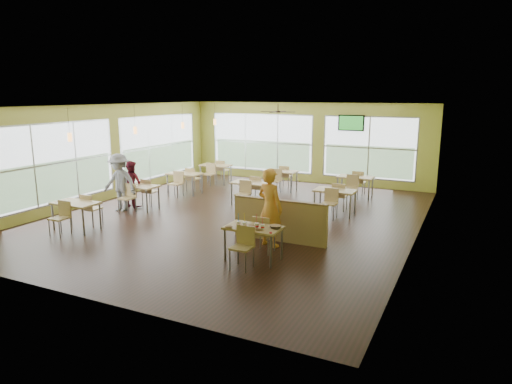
% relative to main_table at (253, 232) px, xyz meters
% --- Properties ---
extents(room, '(12.00, 12.04, 3.20)m').
position_rel_main_table_xyz_m(room, '(-2.00, 3.00, 0.97)').
color(room, black).
rests_on(room, ground).
extents(window_bays, '(9.24, 10.24, 2.38)m').
position_rel_main_table_xyz_m(window_bays, '(-4.65, 6.08, 0.85)').
color(window_bays, white).
rests_on(window_bays, room).
extents(main_table, '(1.22, 1.52, 0.87)m').
position_rel_main_table_xyz_m(main_table, '(0.00, 0.00, 0.00)').
color(main_table, tan).
rests_on(main_table, floor).
extents(half_wall_divider, '(2.40, 0.14, 1.04)m').
position_rel_main_table_xyz_m(half_wall_divider, '(0.00, 1.45, -0.11)').
color(half_wall_divider, tan).
rests_on(half_wall_divider, floor).
extents(dining_tables, '(6.92, 8.72, 0.87)m').
position_rel_main_table_xyz_m(dining_tables, '(-3.05, 4.71, -0.00)').
color(dining_tables, tan).
rests_on(dining_tables, floor).
extents(pendant_lights, '(0.11, 7.31, 0.86)m').
position_rel_main_table_xyz_m(pendant_lights, '(-5.20, 3.68, 1.82)').
color(pendant_lights, '#2D2119').
rests_on(pendant_lights, ceiling).
extents(ceiling_fan, '(1.25, 1.25, 0.29)m').
position_rel_main_table_xyz_m(ceiling_fan, '(-2.00, 6.00, 2.32)').
color(ceiling_fan, '#2D2119').
rests_on(ceiling_fan, ceiling).
extents(tv_backwall, '(1.00, 0.07, 0.60)m').
position_rel_main_table_xyz_m(tv_backwall, '(-0.20, 8.90, 1.82)').
color(tv_backwall, black).
rests_on(tv_backwall, wall_back).
extents(man_plaid, '(0.78, 0.62, 1.86)m').
position_rel_main_table_xyz_m(man_plaid, '(-0.07, 1.03, 0.30)').
color(man_plaid, '#D55B17').
rests_on(man_plaid, floor).
extents(patron_maroon, '(0.80, 0.66, 1.48)m').
position_rel_main_table_xyz_m(patron_maroon, '(-5.58, 2.63, 0.11)').
color(patron_maroon, maroon).
rests_on(patron_maroon, floor).
extents(patron_grey, '(1.17, 0.70, 1.77)m').
position_rel_main_table_xyz_m(patron_grey, '(-5.55, 2.07, 0.25)').
color(patron_grey, slate).
rests_on(patron_grey, floor).
extents(cup_blue, '(0.09, 0.09, 0.34)m').
position_rel_main_table_xyz_m(cup_blue, '(-0.28, -0.16, 0.19)').
color(cup_blue, white).
rests_on(cup_blue, main_table).
extents(cup_yellow, '(0.10, 0.10, 0.37)m').
position_rel_main_table_xyz_m(cup_yellow, '(-0.11, -0.19, 0.19)').
color(cup_yellow, white).
rests_on(cup_yellow, main_table).
extents(cup_red_near, '(0.10, 0.10, 0.36)m').
position_rel_main_table_xyz_m(cup_red_near, '(0.14, -0.13, 0.19)').
color(cup_red_near, white).
rests_on(cup_red_near, main_table).
extents(cup_red_far, '(0.09, 0.09, 0.31)m').
position_rel_main_table_xyz_m(cup_red_far, '(0.27, -0.12, 0.18)').
color(cup_red_far, white).
rests_on(cup_red_far, main_table).
extents(food_basket, '(0.26, 0.26, 0.06)m').
position_rel_main_table_xyz_m(food_basket, '(0.47, 0.11, 0.15)').
color(food_basket, black).
rests_on(food_basket, main_table).
extents(ketchup_cup, '(0.06, 0.06, 0.02)m').
position_rel_main_table_xyz_m(ketchup_cup, '(0.52, -0.27, 0.13)').
color(ketchup_cup, '#AC1424').
rests_on(ketchup_cup, main_table).
extents(wrapper_left, '(0.21, 0.20, 0.04)m').
position_rel_main_table_xyz_m(wrapper_left, '(-0.44, -0.30, 0.14)').
color(wrapper_left, '#967048').
rests_on(wrapper_left, main_table).
extents(wrapper_mid, '(0.22, 0.20, 0.05)m').
position_rel_main_table_xyz_m(wrapper_mid, '(-0.02, 0.02, 0.14)').
color(wrapper_mid, '#967048').
rests_on(wrapper_mid, main_table).
extents(wrapper_right, '(0.17, 0.16, 0.04)m').
position_rel_main_table_xyz_m(wrapper_right, '(0.20, -0.18, 0.14)').
color(wrapper_right, '#967048').
rests_on(wrapper_right, main_table).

